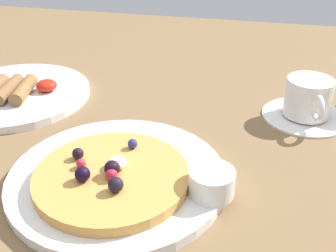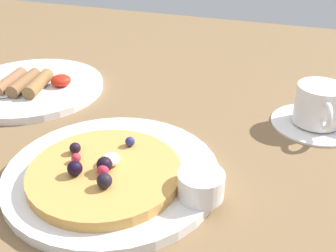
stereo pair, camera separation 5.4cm
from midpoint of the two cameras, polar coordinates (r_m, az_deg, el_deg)
ground_plane at (r=0.58m, az=-8.70°, el=-6.02°), size 2.04×1.53×0.03m
pancake_plate at (r=0.53m, az=-10.02°, el=-7.16°), size 0.28×0.28×0.01m
pancake_with_berries at (r=0.51m, az=-11.02°, el=-7.11°), size 0.19×0.19×0.03m
syrup_ramekin at (r=0.48m, az=2.93°, el=-7.97°), size 0.06×0.06×0.03m
breakfast_plate at (r=0.80m, az=-22.69°, el=4.12°), size 0.27×0.27×0.01m
fried_breakfast at (r=0.77m, az=-23.18°, el=4.62°), size 0.13×0.11×0.03m
coffee_saucer at (r=0.70m, az=16.65°, el=1.39°), size 0.14×0.14×0.01m
coffee_cup at (r=0.68m, az=17.11°, el=3.91°), size 0.07×0.11×0.06m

